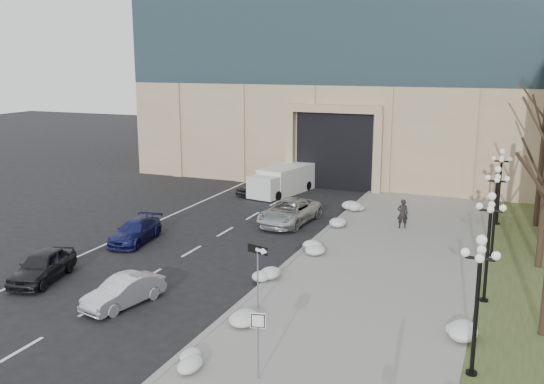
{
  "coord_description": "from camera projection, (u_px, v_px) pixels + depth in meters",
  "views": [
    {
      "loc": [
        9.05,
        -12.82,
        10.01
      ],
      "look_at": [
        -2.08,
        14.49,
        3.5
      ],
      "focal_mm": 40.0,
      "sensor_mm": 36.0,
      "label": 1
    }
  ],
  "objects": [
    {
      "name": "sidewalk",
      "position": [
        378.0,
        275.0,
        28.45
      ],
      "size": [
        9.0,
        40.0,
        0.12
      ],
      "primitive_type": "cube",
      "color": "gray",
      "rests_on": "ground"
    },
    {
      "name": "curb",
      "position": [
        288.0,
        263.0,
        30.1
      ],
      "size": [
        0.3,
        40.0,
        0.14
      ],
      "primitive_type": "cube",
      "color": "gray",
      "rests_on": "ground"
    },
    {
      "name": "grass_strip",
      "position": [
        527.0,
        295.0,
        26.05
      ],
      "size": [
        4.0,
        40.0,
        0.1
      ],
      "primitive_type": "cube",
      "color": "#3A4623",
      "rests_on": "ground"
    },
    {
      "name": "car_a",
      "position": [
        42.0,
        266.0,
        27.8
      ],
      "size": [
        2.54,
        4.38,
        1.4
      ],
      "primitive_type": "imported",
      "rotation": [
        0.0,
        0.0,
        0.23
      ],
      "color": "black",
      "rests_on": "ground"
    },
    {
      "name": "car_b",
      "position": [
        124.0,
        292.0,
        24.98
      ],
      "size": [
        2.09,
        3.9,
        1.22
      ],
      "primitive_type": "imported",
      "rotation": [
        0.0,
        0.0,
        -0.23
      ],
      "color": "#B9BCC1",
      "rests_on": "ground"
    },
    {
      "name": "car_c",
      "position": [
        135.0,
        231.0,
        33.65
      ],
      "size": [
        2.31,
        4.44,
        1.23
      ],
      "primitive_type": "imported",
      "rotation": [
        0.0,
        0.0,
        0.14
      ],
      "color": "#161B50",
      "rests_on": "ground"
    },
    {
      "name": "car_d",
      "position": [
        289.0,
        212.0,
        37.42
      ],
      "size": [
        2.91,
        5.54,
        1.49
      ],
      "primitive_type": "imported",
      "rotation": [
        0.0,
        0.0,
        -0.08
      ],
      "color": "#BABABA",
      "rests_on": "ground"
    },
    {
      "name": "car_e",
      "position": [
        256.0,
        186.0,
        45.61
      ],
      "size": [
        2.09,
        3.94,
        1.28
      ],
      "primitive_type": "imported",
      "rotation": [
        0.0,
        0.0,
        -0.16
      ],
      "color": "#302F35",
      "rests_on": "ground"
    },
    {
      "name": "pedestrian",
      "position": [
        402.0,
        214.0,
        35.97
      ],
      "size": [
        0.74,
        0.61,
        1.76
      ],
      "primitive_type": "imported",
      "rotation": [
        0.0,
        0.0,
        3.47
      ],
      "color": "black",
      "rests_on": "sidewalk"
    },
    {
      "name": "box_truck",
      "position": [
        282.0,
        181.0,
        45.77
      ],
      "size": [
        3.37,
        6.63,
        2.01
      ],
      "rotation": [
        0.0,
        0.0,
        -0.2
      ],
      "color": "silver",
      "rests_on": "ground"
    },
    {
      "name": "one_way_sign",
      "position": [
        261.0,
        258.0,
        23.96
      ],
      "size": [
        1.02,
        0.47,
        2.77
      ],
      "rotation": [
        0.0,
        0.0,
        -0.28
      ],
      "color": "slate",
      "rests_on": "ground"
    },
    {
      "name": "keep_sign",
      "position": [
        258.0,
        332.0,
        18.81
      ],
      "size": [
        0.49,
        0.17,
        2.33
      ],
      "rotation": [
        0.0,
        0.0,
        0.26
      ],
      "color": "slate",
      "rests_on": "ground"
    },
    {
      "name": "snow_clump_b",
      "position": [
        188.0,
        361.0,
        19.88
      ],
      "size": [
        1.1,
        1.6,
        0.36
      ],
      "primitive_type": "ellipsoid",
      "color": "white",
      "rests_on": "sidewalk"
    },
    {
      "name": "snow_clump_c",
      "position": [
        236.0,
        320.0,
        23.02
      ],
      "size": [
        1.1,
        1.6,
        0.36
      ],
      "primitive_type": "ellipsoid",
      "color": "white",
      "rests_on": "sidewalk"
    },
    {
      "name": "snow_clump_d",
      "position": [
        270.0,
        277.0,
        27.51
      ],
      "size": [
        1.1,
        1.6,
        0.36
      ],
      "primitive_type": "ellipsoid",
      "color": "white",
      "rests_on": "sidewalk"
    },
    {
      "name": "snow_clump_e",
      "position": [
        310.0,
        250.0,
        31.42
      ],
      "size": [
        1.1,
        1.6,
        0.36
      ],
      "primitive_type": "ellipsoid",
      "color": "white",
      "rests_on": "sidewalk"
    },
    {
      "name": "snow_clump_f",
      "position": [
        340.0,
        226.0,
        35.95
      ],
      "size": [
        1.1,
        1.6,
        0.36
      ],
      "primitive_type": "ellipsoid",
      "color": "white",
      "rests_on": "sidewalk"
    },
    {
      "name": "snow_clump_g",
      "position": [
        354.0,
        209.0,
        40.05
      ],
      "size": [
        1.1,
        1.6,
        0.36
      ],
      "primitive_type": "ellipsoid",
      "color": "white",
      "rests_on": "sidewalk"
    },
    {
      "name": "snow_clump_i",
      "position": [
        460.0,
        329.0,
        22.22
      ],
      "size": [
        1.1,
        1.6,
        0.36
      ],
      "primitive_type": "ellipsoid",
      "color": "white",
      "rests_on": "sidewalk"
    },
    {
      "name": "lamppost_a",
      "position": [
        478.0,
        287.0,
        18.79
      ],
      "size": [
        1.18,
        1.18,
        4.76
      ],
      "color": "black",
      "rests_on": "ground"
    },
    {
      "name": "lamppost_b",
      "position": [
        489.0,
        233.0,
        24.67
      ],
      "size": [
        1.18,
        1.18,
        4.76
      ],
      "color": "black",
      "rests_on": "ground"
    },
    {
      "name": "lamppost_c",
      "position": [
        496.0,
        199.0,
        30.55
      ],
      "size": [
        1.18,
        1.18,
        4.76
      ],
      "color": "black",
      "rests_on": "ground"
    },
    {
      "name": "lamppost_d",
      "position": [
        500.0,
        176.0,
        36.43
      ],
      "size": [
        1.18,
        1.18,
        4.76
      ],
      "color": "black",
      "rests_on": "ground"
    }
  ]
}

